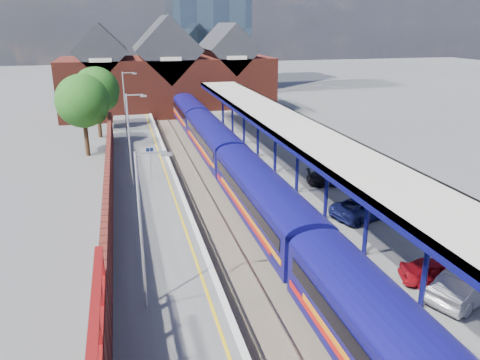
% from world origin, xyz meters
% --- Properties ---
extents(ground, '(240.00, 240.00, 0.00)m').
position_xyz_m(ground, '(0.00, 30.00, 0.00)').
color(ground, '#5B5B5E').
rests_on(ground, ground).
extents(ballast_bed, '(6.00, 76.00, 0.06)m').
position_xyz_m(ballast_bed, '(0.00, 20.00, 0.03)').
color(ballast_bed, '#473D33').
rests_on(ballast_bed, ground).
extents(rails, '(4.51, 76.00, 0.14)m').
position_xyz_m(rails, '(0.00, 20.00, 0.12)').
color(rails, slate).
rests_on(rails, ground).
extents(left_platform, '(5.00, 76.00, 1.00)m').
position_xyz_m(left_platform, '(-5.50, 20.00, 0.50)').
color(left_platform, '#565659').
rests_on(left_platform, ground).
extents(right_platform, '(6.00, 76.00, 1.00)m').
position_xyz_m(right_platform, '(6.00, 20.00, 0.50)').
color(right_platform, '#565659').
rests_on(right_platform, ground).
extents(coping_left, '(0.30, 76.00, 0.05)m').
position_xyz_m(coping_left, '(-3.15, 20.00, 1.02)').
color(coping_left, silver).
rests_on(coping_left, left_platform).
extents(coping_right, '(0.30, 76.00, 0.05)m').
position_xyz_m(coping_right, '(3.15, 20.00, 1.02)').
color(coping_right, silver).
rests_on(coping_right, right_platform).
extents(yellow_line, '(0.14, 76.00, 0.01)m').
position_xyz_m(yellow_line, '(-3.75, 20.00, 1.01)').
color(yellow_line, yellow).
rests_on(yellow_line, left_platform).
extents(train, '(2.87, 65.91, 3.45)m').
position_xyz_m(train, '(1.49, 23.05, 2.12)').
color(train, '#100D5E').
rests_on(train, ground).
extents(canopy, '(4.50, 52.00, 4.48)m').
position_xyz_m(canopy, '(5.48, 21.95, 5.25)').
color(canopy, '#0E0E55').
rests_on(canopy, right_platform).
extents(lamp_post_b, '(1.48, 0.18, 7.00)m').
position_xyz_m(lamp_post_b, '(-6.36, 6.00, 4.99)').
color(lamp_post_b, '#A5A8AA').
rests_on(lamp_post_b, left_platform).
extents(lamp_post_c, '(1.48, 0.18, 7.00)m').
position_xyz_m(lamp_post_c, '(-6.36, 22.00, 4.99)').
color(lamp_post_c, '#A5A8AA').
rests_on(lamp_post_c, left_platform).
extents(lamp_post_d, '(1.48, 0.18, 7.00)m').
position_xyz_m(lamp_post_d, '(-6.36, 38.00, 4.99)').
color(lamp_post_d, '#A5A8AA').
rests_on(lamp_post_d, left_platform).
extents(platform_sign, '(0.55, 0.08, 2.50)m').
position_xyz_m(platform_sign, '(-5.00, 24.00, 2.69)').
color(platform_sign, '#A5A8AA').
rests_on(platform_sign, left_platform).
extents(brick_wall, '(0.35, 50.00, 3.86)m').
position_xyz_m(brick_wall, '(-8.10, 13.54, 2.45)').
color(brick_wall, maroon).
rests_on(brick_wall, left_platform).
extents(station_building, '(30.00, 12.12, 13.78)m').
position_xyz_m(station_building, '(0.00, 58.00, 5.45)').
color(station_building, maroon).
rests_on(station_building, ground).
extents(tree_near, '(5.20, 5.20, 8.10)m').
position_xyz_m(tree_near, '(-10.35, 35.91, 5.35)').
color(tree_near, '#382314').
rests_on(tree_near, ground).
extents(tree_far, '(5.20, 5.20, 8.10)m').
position_xyz_m(tree_far, '(-9.35, 43.91, 5.35)').
color(tree_far, '#382314').
rests_on(tree_far, ground).
extents(parked_car_red, '(3.98, 2.47, 1.27)m').
position_xyz_m(parked_car_red, '(7.07, 4.50, 1.63)').
color(parked_car_red, '#AC0E19').
rests_on(parked_car_red, right_platform).
extents(parked_car_silver, '(4.72, 3.20, 1.47)m').
position_xyz_m(parked_car_silver, '(7.40, 3.05, 1.74)').
color(parked_car_silver, '#B1B1B7').
rests_on(parked_car_silver, right_platform).
extents(parked_car_dark, '(4.37, 2.67, 1.18)m').
position_xyz_m(parked_car_dark, '(8.32, 18.84, 1.59)').
color(parked_car_dark, black).
rests_on(parked_car_dark, right_platform).
extents(parked_car_blue, '(5.19, 3.42, 1.32)m').
position_xyz_m(parked_car_blue, '(7.63, 12.66, 1.66)').
color(parked_car_blue, navy).
rests_on(parked_car_blue, right_platform).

